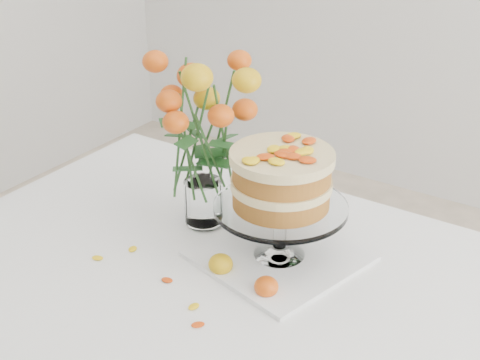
# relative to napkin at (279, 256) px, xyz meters

# --- Properties ---
(table) EXTENTS (1.43, 0.93, 0.76)m
(table) POSITION_rel_napkin_xyz_m (-0.03, -0.10, -0.09)
(table) COLOR tan
(table) RESTS_ON ground
(napkin) EXTENTS (0.38, 0.38, 0.01)m
(napkin) POSITION_rel_napkin_xyz_m (0.00, 0.00, 0.00)
(napkin) COLOR white
(napkin) RESTS_ON table
(cake_stand) EXTENTS (0.29, 0.29, 0.26)m
(cake_stand) POSITION_rel_napkin_xyz_m (0.00, -0.00, 0.18)
(cake_stand) COLOR white
(cake_stand) RESTS_ON napkin
(rose_vase) EXTENTS (0.34, 0.34, 0.46)m
(rose_vase) POSITION_rel_napkin_xyz_m (-0.22, 0.03, 0.26)
(rose_vase) COLOR white
(rose_vase) RESTS_ON table
(loose_rose_near) EXTENTS (0.09, 0.05, 0.04)m
(loose_rose_near) POSITION_rel_napkin_xyz_m (-0.07, -0.12, 0.02)
(loose_rose_near) COLOR gold
(loose_rose_near) RESTS_ON table
(loose_rose_far) EXTENTS (0.09, 0.05, 0.04)m
(loose_rose_far) POSITION_rel_napkin_xyz_m (0.05, -0.13, 0.02)
(loose_rose_far) COLOR #D6540A
(loose_rose_far) RESTS_ON table
(stray_petal_a) EXTENTS (0.03, 0.02, 0.00)m
(stray_petal_a) POSITION_rel_napkin_xyz_m (-0.15, -0.20, -0.00)
(stray_petal_a) COLOR yellow
(stray_petal_a) RESTS_ON table
(stray_petal_b) EXTENTS (0.03, 0.02, 0.00)m
(stray_petal_b) POSITION_rel_napkin_xyz_m (-0.05, -0.24, -0.00)
(stray_petal_b) COLOR yellow
(stray_petal_b) RESTS_ON table
(stray_petal_c) EXTENTS (0.03, 0.02, 0.00)m
(stray_petal_c) POSITION_rel_napkin_xyz_m (-0.01, -0.28, -0.00)
(stray_petal_c) COLOR yellow
(stray_petal_c) RESTS_ON table
(stray_petal_d) EXTENTS (0.03, 0.02, 0.00)m
(stray_petal_d) POSITION_rel_napkin_xyz_m (-0.29, -0.15, -0.00)
(stray_petal_d) COLOR yellow
(stray_petal_d) RESTS_ON table
(stray_petal_e) EXTENTS (0.03, 0.02, 0.00)m
(stray_petal_e) POSITION_rel_napkin_xyz_m (-0.33, -0.22, -0.00)
(stray_petal_e) COLOR yellow
(stray_petal_e) RESTS_ON table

